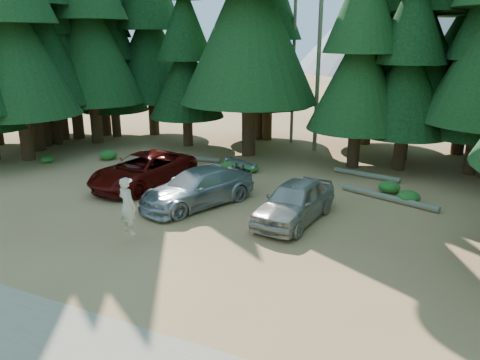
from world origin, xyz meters
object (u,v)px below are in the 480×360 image
(log_mid, at_px, (366,175))
(log_right, at_px, (388,198))
(frisbee_player, at_px, (127,206))
(silver_minivan_right, at_px, (295,201))
(red_pickup, at_px, (143,170))
(silver_minivan_center, at_px, (198,188))
(log_left, at_px, (189,158))

(log_mid, bearing_deg, log_right, -52.30)
(frisbee_player, height_order, log_mid, frisbee_player)
(silver_minivan_right, xyz_separation_m, log_mid, (1.43, 6.81, -0.63))
(frisbee_player, bearing_deg, red_pickup, -43.58)
(silver_minivan_center, xyz_separation_m, log_left, (-3.98, 5.97, -0.61))
(frisbee_player, xyz_separation_m, log_left, (-3.76, 10.18, -1.21))
(silver_minivan_center, bearing_deg, log_left, 146.48)
(silver_minivan_right, xyz_separation_m, frisbee_player, (-4.37, -4.23, 0.57))
(silver_minivan_center, distance_m, silver_minivan_right, 4.14)
(frisbee_player, height_order, log_right, frisbee_player)
(silver_minivan_center, relative_size, log_mid, 1.52)
(silver_minivan_right, relative_size, frisbee_player, 2.30)
(red_pickup, xyz_separation_m, frisbee_player, (3.32, -5.38, 0.58))
(log_right, bearing_deg, silver_minivan_right, -109.34)
(silver_minivan_center, relative_size, log_left, 1.41)
(log_left, height_order, log_right, log_right)
(frisbee_player, relative_size, log_mid, 0.59)
(red_pickup, xyz_separation_m, silver_minivan_center, (3.55, -1.16, -0.02))
(red_pickup, relative_size, frisbee_player, 2.78)
(log_left, xyz_separation_m, log_mid, (9.55, 0.86, 0.01))
(log_left, bearing_deg, log_mid, -3.57)
(silver_minivan_center, distance_m, log_mid, 8.83)
(red_pickup, relative_size, log_mid, 1.63)
(red_pickup, relative_size, silver_minivan_center, 1.07)
(silver_minivan_right, distance_m, log_right, 4.79)
(frisbee_player, distance_m, log_left, 10.92)
(frisbee_player, distance_m, log_right, 10.86)
(red_pickup, distance_m, log_mid, 10.75)
(red_pickup, distance_m, log_left, 4.87)
(silver_minivan_right, distance_m, log_left, 10.09)
(red_pickup, height_order, silver_minivan_right, silver_minivan_right)
(log_right, bearing_deg, frisbee_player, -113.99)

